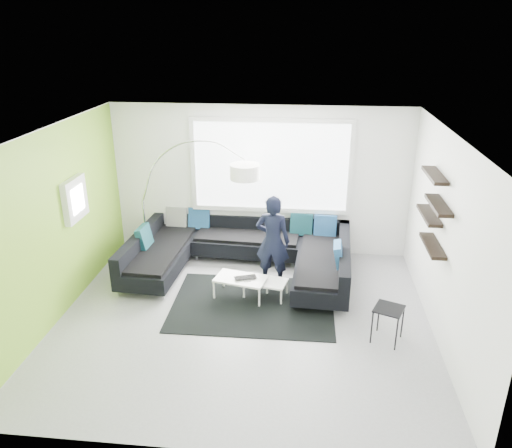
{
  "coord_description": "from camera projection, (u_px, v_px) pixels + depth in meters",
  "views": [
    {
      "loc": [
        0.86,
        -6.34,
        4.13
      ],
      "look_at": [
        0.09,
        0.9,
        1.19
      ],
      "focal_mm": 35.0,
      "sensor_mm": 36.0,
      "label": 1
    }
  ],
  "objects": [
    {
      "name": "ground",
      "position": [
        243.0,
        319.0,
        7.48
      ],
      "size": [
        5.5,
        5.5,
        0.0
      ],
      "primitive_type": "plane",
      "color": "gray",
      "rests_on": "ground"
    },
    {
      "name": "room_shell",
      "position": [
        247.0,
        201.0,
        6.98
      ],
      "size": [
        5.54,
        5.04,
        2.82
      ],
      "color": "white",
      "rests_on": "ground"
    },
    {
      "name": "sectional_sofa",
      "position": [
        240.0,
        256.0,
        8.69
      ],
      "size": [
        3.88,
        2.52,
        0.81
      ],
      "rotation": [
        0.0,
        0.0,
        -0.06
      ],
      "color": "black",
      "rests_on": "ground"
    },
    {
      "name": "rug",
      "position": [
        253.0,
        304.0,
        7.87
      ],
      "size": [
        2.54,
        1.86,
        0.01
      ],
      "primitive_type": "cube",
      "rotation": [
        0.0,
        0.0,
        0.01
      ],
      "color": "black",
      "rests_on": "ground"
    },
    {
      "name": "coffee_table",
      "position": [
        253.0,
        287.0,
        8.04
      ],
      "size": [
        1.14,
        0.81,
        0.34
      ],
      "primitive_type": "cube",
      "rotation": [
        0.0,
        0.0,
        -0.22
      ],
      "color": "white",
      "rests_on": "ground"
    },
    {
      "name": "arc_lamp",
      "position": [
        143.0,
        201.0,
        8.94
      ],
      "size": [
        2.3,
        1.22,
        2.33
      ],
      "primitive_type": null,
      "rotation": [
        0.0,
        0.0,
        -0.18
      ],
      "color": "silver",
      "rests_on": "ground"
    },
    {
      "name": "side_table",
      "position": [
        387.0,
        324.0,
        6.89
      ],
      "size": [
        0.49,
        0.49,
        0.52
      ],
      "primitive_type": "cube",
      "rotation": [
        0.0,
        0.0,
        -0.39
      ],
      "color": "black",
      "rests_on": "ground"
    },
    {
      "name": "person",
      "position": [
        273.0,
        241.0,
        8.22
      ],
      "size": [
        0.69,
        0.56,
        1.58
      ],
      "primitive_type": "imported",
      "rotation": [
        0.0,
        0.0,
        2.98
      ],
      "color": "black",
      "rests_on": "ground"
    },
    {
      "name": "laptop",
      "position": [
        246.0,
        279.0,
        7.9
      ],
      "size": [
        0.5,
        0.46,
        0.03
      ],
      "primitive_type": "imported",
      "rotation": [
        0.0,
        0.0,
        0.36
      ],
      "color": "black",
      "rests_on": "coffee_table"
    }
  ]
}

